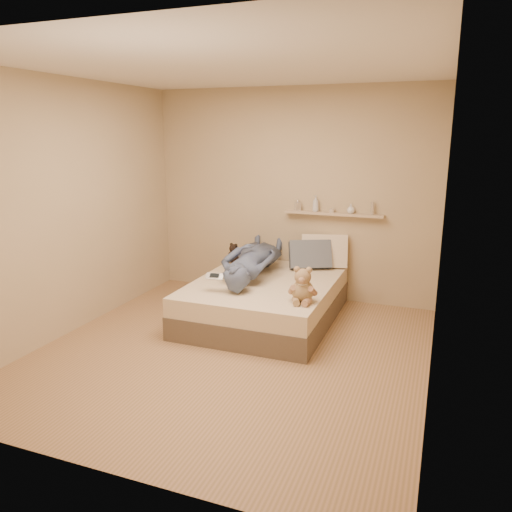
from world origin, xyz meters
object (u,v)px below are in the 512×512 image
at_px(teddy_bear, 303,288).
at_px(pillow_grey, 310,255).
at_px(bed, 265,300).
at_px(dark_plush, 234,255).
at_px(person, 252,259).
at_px(wall_shelf, 333,214).
at_px(game_console, 215,276).
at_px(pillow_cream, 324,251).

height_order(teddy_bear, pillow_grey, teddy_bear).
bearing_deg(pillow_grey, bed, -115.55).
xyz_separation_m(dark_plush, pillow_grey, (0.96, 0.10, 0.06)).
height_order(teddy_bear, person, person).
xyz_separation_m(dark_plush, wall_shelf, (1.18, 0.32, 0.54)).
height_order(game_console, pillow_grey, pillow_grey).
xyz_separation_m(game_console, dark_plush, (-0.28, 1.15, -0.05)).
height_order(pillow_cream, pillow_grey, pillow_cream).
bearing_deg(dark_plush, game_console, -76.42).
bearing_deg(game_console, pillow_grey, 61.24).
bearing_deg(pillow_grey, pillow_cream, 44.82).
distance_m(pillow_cream, person, 0.95).
bearing_deg(bed, pillow_grey, 64.45).
xyz_separation_m(bed, pillow_cream, (0.47, 0.83, 0.43)).
height_order(bed, dark_plush, dark_plush).
xyz_separation_m(person, wall_shelf, (0.77, 0.73, 0.46)).
xyz_separation_m(bed, wall_shelf, (0.55, 0.91, 0.88)).
bearing_deg(person, dark_plush, -52.34).
relative_size(bed, teddy_bear, 5.25).
height_order(dark_plush, pillow_cream, pillow_cream).
bearing_deg(person, wall_shelf, -143.12).
distance_m(teddy_bear, dark_plush, 1.66).
bearing_deg(teddy_bear, dark_plush, 136.77).
distance_m(person, wall_shelf, 1.16).
relative_size(pillow_cream, pillow_grey, 1.10).
height_order(game_console, person, person).
relative_size(dark_plush, pillow_cream, 0.47).
distance_m(pillow_cream, wall_shelf, 0.46).
bearing_deg(dark_plush, person, -45.63).
bearing_deg(pillow_grey, person, -136.93).
bearing_deg(dark_plush, pillow_cream, 12.17).
bearing_deg(bed, dark_plush, 136.67).
bearing_deg(wall_shelf, bed, -121.18).
bearing_deg(person, teddy_bear, 131.37).
bearing_deg(wall_shelf, pillow_cream, -135.11).
bearing_deg(game_console, bed, 57.49).
relative_size(game_console, teddy_bear, 0.54).
relative_size(game_console, person, 0.12).
bearing_deg(dark_plush, wall_shelf, 15.01).
relative_size(pillow_grey, wall_shelf, 0.42).
relative_size(person, wall_shelf, 1.34).
distance_m(bed, person, 0.51).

